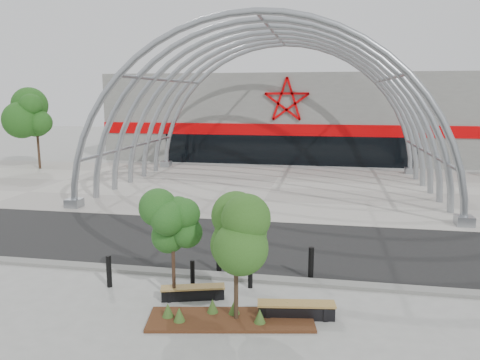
{
  "coord_description": "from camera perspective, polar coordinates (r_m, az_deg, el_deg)",
  "views": [
    {
      "loc": [
        3.52,
        -14.86,
        6.1
      ],
      "look_at": [
        0.0,
        4.0,
        2.6
      ],
      "focal_mm": 35.0,
      "sensor_mm": 36.0,
      "label": 1
    }
  ],
  "objects": [
    {
      "name": "bollard_1",
      "position": [
        15.33,
        -5.81,
        -11.33
      ],
      "size": [
        0.15,
        0.15,
        0.91
      ],
      "primitive_type": "cylinder",
      "color": "black",
      "rests_on": "ground"
    },
    {
      "name": "bench_1",
      "position": [
        13.53,
        6.86,
        -15.51
      ],
      "size": [
        2.19,
        0.78,
        0.45
      ],
      "color": "black",
      "rests_on": "ground"
    },
    {
      "name": "vault_canopy",
      "position": [
        31.16,
        3.88,
        -0.94
      ],
      "size": [
        20.8,
        15.8,
        20.36
      ],
      "color": "#91959B",
      "rests_on": "ground"
    },
    {
      "name": "road",
      "position": [
        19.66,
        -0.27,
        -7.71
      ],
      "size": [
        140.0,
        7.0,
        0.02
      ],
      "primitive_type": "cube",
      "color": "black",
      "rests_on": "ground"
    },
    {
      "name": "street_tree_1",
      "position": [
        12.42,
        -0.49,
        -6.28
      ],
      "size": [
        1.5,
        1.5,
        3.55
      ],
      "color": "black",
      "rests_on": "ground"
    },
    {
      "name": "bollard_3",
      "position": [
        15.24,
        1.26,
        -11.35
      ],
      "size": [
        0.15,
        0.15,
        0.94
      ],
      "primitive_type": "cylinder",
      "color": "black",
      "rests_on": "ground"
    },
    {
      "name": "ground",
      "position": [
        16.44,
        -2.61,
        -11.45
      ],
      "size": [
        140.0,
        140.0,
        0.0
      ],
      "primitive_type": "plane",
      "color": "gray",
      "rests_on": "ground"
    },
    {
      "name": "bollard_2",
      "position": [
        16.4,
        -2.59,
        -9.44
      ],
      "size": [
        0.18,
        0.18,
        1.11
      ],
      "primitive_type": "cylinder",
      "color": "black",
      "rests_on": "ground"
    },
    {
      "name": "bollard_0",
      "position": [
        15.84,
        -15.68,
        -10.66
      ],
      "size": [
        0.17,
        0.17,
        1.05
      ],
      "primitive_type": "cylinder",
      "color": "black",
      "rests_on": "ground"
    },
    {
      "name": "bench_0",
      "position": [
        14.62,
        -5.75,
        -13.52
      ],
      "size": [
        1.97,
        0.95,
        0.4
      ],
      "color": "black",
      "rests_on": "ground"
    },
    {
      "name": "bg_tree_0",
      "position": [
        42.08,
        -23.64,
        7.49
      ],
      "size": [
        3.0,
        3.0,
        6.45
      ],
      "color": "black",
      "rests_on": "ground"
    },
    {
      "name": "kerb",
      "position": [
        16.19,
        -2.82,
        -11.57
      ],
      "size": [
        60.0,
        0.5,
        0.12
      ],
      "primitive_type": "cube",
      "color": "slate",
      "rests_on": "ground"
    },
    {
      "name": "planting_bed",
      "position": [
        13.34,
        -1.39,
        -16.32
      ],
      "size": [
        4.69,
        2.19,
        0.48
      ],
      "color": "#3D1B0E",
      "rests_on": "ground"
    },
    {
      "name": "forecourt",
      "position": [
        31.16,
        3.88,
        -0.94
      ],
      "size": [
        60.0,
        17.0,
        0.04
      ],
      "primitive_type": "cube",
      "color": "#9E9890",
      "rests_on": "ground"
    },
    {
      "name": "arena_building",
      "position": [
        48.48,
        6.46,
        7.78
      ],
      "size": [
        34.0,
        15.24,
        8.0
      ],
      "color": "slate",
      "rests_on": "ground"
    },
    {
      "name": "bollard_4",
      "position": [
        16.02,
        8.65,
        -10.02
      ],
      "size": [
        0.18,
        0.18,
        1.12
      ],
      "primitive_type": "cylinder",
      "color": "black",
      "rests_on": "ground"
    },
    {
      "name": "street_tree_0",
      "position": [
        13.87,
        -8.24,
        -5.39
      ],
      "size": [
        1.44,
        1.44,
        3.29
      ],
      "color": "black",
      "rests_on": "ground"
    }
  ]
}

